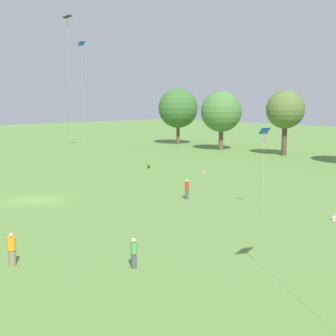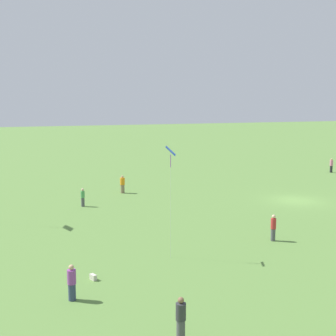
% 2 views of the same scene
% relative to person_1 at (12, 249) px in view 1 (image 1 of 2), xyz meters
% --- Properties ---
extents(ground_plane, '(240.00, 240.00, 0.00)m').
position_rel_person_1_xyz_m(ground_plane, '(-13.96, 8.05, -0.84)').
color(ground_plane, '#5B843D').
extents(tree_0, '(7.48, 7.48, 10.58)m').
position_rel_person_1_xyz_m(tree_0, '(-43.46, 51.15, 5.98)').
color(tree_0, brown).
rests_on(tree_0, ground_plane).
extents(tree_1, '(6.83, 6.83, 9.89)m').
position_rel_person_1_xyz_m(tree_1, '(-30.76, 49.37, 5.60)').
color(tree_1, brown).
rests_on(tree_1, ground_plane).
extents(tree_2, '(5.78, 5.78, 9.89)m').
position_rel_person_1_xyz_m(tree_2, '(-19.03, 50.67, 6.09)').
color(tree_2, brown).
rests_on(tree_2, ground_plane).
extents(person_1, '(0.63, 0.63, 1.72)m').
position_rel_person_1_xyz_m(person_1, '(0.00, 0.00, 0.00)').
color(person_1, '#847056').
rests_on(person_1, ground_plane).
extents(person_2, '(0.42, 0.42, 1.56)m').
position_rel_person_1_xyz_m(person_2, '(4.41, 4.47, -0.05)').
color(person_2, '#4C4C51').
rests_on(person_2, ground_plane).
extents(person_5, '(0.43, 0.43, 1.71)m').
position_rel_person_1_xyz_m(person_5, '(-5.84, 17.86, 0.03)').
color(person_5, '#4C4C51').
rests_on(person_5, ground_plane).
extents(kite_0, '(0.78, 0.88, 6.41)m').
position_rel_person_1_xyz_m(kite_0, '(1.40, 18.81, 5.09)').
color(kite_0, blue).
rests_on(kite_0, ground_plane).
extents(kite_2, '(1.76, 1.77, 21.44)m').
position_rel_person_1_xyz_m(kite_2, '(-44.65, 28.77, 19.66)').
color(kite_2, black).
rests_on(kite_2, ground_plane).
extents(kite_4, '(0.87, 1.04, 17.35)m').
position_rel_person_1_xyz_m(kite_4, '(-42.18, 29.70, 15.42)').
color(kite_4, blue).
rests_on(kite_4, ground_plane).
extents(picnic_bag_0, '(0.36, 0.39, 0.36)m').
position_rel_person_1_xyz_m(picnic_bag_0, '(-22.08, 26.72, -0.66)').
color(picnic_bag_0, '#262628').
rests_on(picnic_bag_0, ground_plane).
extents(picnic_bag_1, '(0.34, 0.45, 0.29)m').
position_rel_person_1_xyz_m(picnic_bag_1, '(6.15, 20.79, -0.70)').
color(picnic_bag_1, beige).
rests_on(picnic_bag_1, ground_plane).
extents(picnic_bag_2, '(0.46, 0.47, 0.36)m').
position_rel_person_1_xyz_m(picnic_bag_2, '(-14.97, 29.16, -0.66)').
color(picnic_bag_2, '#A58459').
rests_on(picnic_bag_2, ground_plane).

